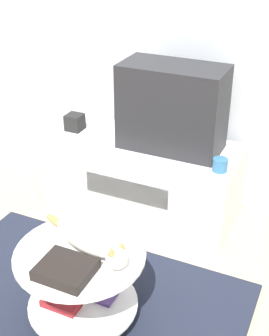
{
  "coord_description": "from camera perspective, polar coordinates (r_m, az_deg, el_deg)",
  "views": [
    {
      "loc": [
        1.03,
        -1.42,
        1.85
      ],
      "look_at": [
        0.1,
        0.61,
        0.61
      ],
      "focal_mm": 50.0,
      "sensor_mm": 36.0,
      "label": 1
    }
  ],
  "objects": [
    {
      "name": "ground_plane",
      "position": [
        2.55,
        -8.14,
        -17.81
      ],
      "size": [
        12.0,
        12.0,
        0.0
      ],
      "primitive_type": "plane",
      "color": "tan"
    },
    {
      "name": "wall_back",
      "position": [
        3.11,
        5.24,
        18.8
      ],
      "size": [
        8.0,
        0.05,
        2.6
      ],
      "color": "silver",
      "rests_on": "ground_plane"
    },
    {
      "name": "rug",
      "position": [
        2.54,
        -8.15,
        -17.65
      ],
      "size": [
        1.72,
        1.3,
        0.02
      ],
      "color": "#1E2333",
      "rests_on": "ground_plane"
    },
    {
      "name": "tv_stand",
      "position": [
        3.17,
        1.14,
        -1.12
      ],
      "size": [
        1.25,
        0.56,
        0.51
      ],
      "color": "silver",
      "rests_on": "ground_plane"
    },
    {
      "name": "tv",
      "position": [
        2.91,
        4.62,
        7.33
      ],
      "size": [
        0.64,
        0.33,
        0.54
      ],
      "color": "#232326",
      "rests_on": "tv_stand"
    },
    {
      "name": "speaker",
      "position": [
        3.25,
        -7.3,
        5.56
      ],
      "size": [
        0.11,
        0.11,
        0.11
      ],
      "color": "black",
      "rests_on": "tv_stand"
    },
    {
      "name": "mug",
      "position": [
        2.76,
        10.39,
        0.38
      ],
      "size": [
        0.09,
        0.09,
        0.08
      ],
      "color": "teal",
      "rests_on": "tv_stand"
    },
    {
      "name": "coffee_table",
      "position": [
        2.35,
        -6.58,
        -13.3
      ],
      "size": [
        0.62,
        0.62,
        0.42
      ],
      "color": "#B2B2B7",
      "rests_on": "rug"
    },
    {
      "name": "dvd_box",
      "position": [
        2.12,
        -8.38,
        -12.13
      ],
      "size": [
        0.24,
        0.21,
        0.05
      ],
      "color": "black",
      "rests_on": "coffee_table"
    },
    {
      "name": "cat",
      "position": [
        2.23,
        -5.59,
        -8.57
      ],
      "size": [
        0.55,
        0.28,
        0.13
      ],
      "rotation": [
        0.0,
        0.0,
        -0.35
      ],
      "color": "silver",
      "rests_on": "coffee_table"
    }
  ]
}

